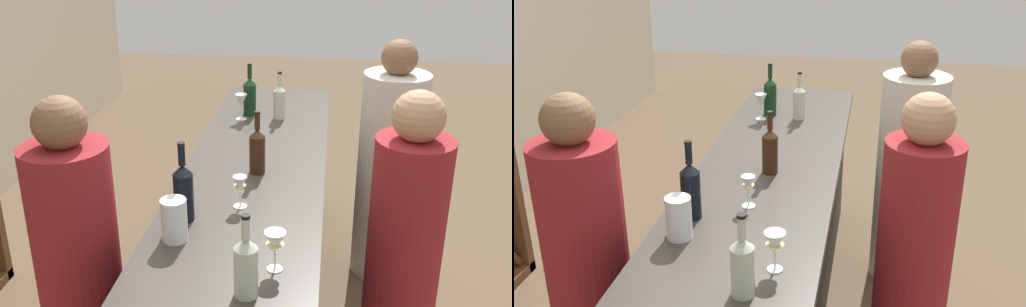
% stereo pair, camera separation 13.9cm
% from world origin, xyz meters
% --- Properties ---
extents(bar_counter, '(2.59, 0.68, 0.91)m').
position_xyz_m(bar_counter, '(0.00, 0.00, 0.46)').
color(bar_counter, '#2A2723').
rests_on(bar_counter, ground).
extents(wine_bottle_leftmost_clear_pale, '(0.08, 0.08, 0.29)m').
position_xyz_m(wine_bottle_leftmost_clear_pale, '(-1.07, -0.11, 1.02)').
color(wine_bottle_leftmost_clear_pale, '#B7C6B2').
rests_on(wine_bottle_leftmost_clear_pale, bar_counter).
extents(wine_bottle_second_left_near_black, '(0.08, 0.08, 0.33)m').
position_xyz_m(wine_bottle_second_left_near_black, '(-0.60, 0.21, 1.03)').
color(wine_bottle_second_left_near_black, black).
rests_on(wine_bottle_second_left_near_black, bar_counter).
extents(wine_bottle_center_amber_brown, '(0.08, 0.08, 0.31)m').
position_xyz_m(wine_bottle_center_amber_brown, '(-0.11, -0.02, 1.02)').
color(wine_bottle_center_amber_brown, '#331E0F').
rests_on(wine_bottle_center_amber_brown, bar_counter).
extents(wine_bottle_second_right_clear_pale, '(0.07, 0.07, 0.29)m').
position_xyz_m(wine_bottle_second_right_clear_pale, '(0.68, -0.05, 1.02)').
color(wine_bottle_second_right_clear_pale, '#B7C6B2').
rests_on(wine_bottle_second_right_clear_pale, bar_counter).
extents(wine_bottle_rightmost_dark_green, '(0.08, 0.08, 0.32)m').
position_xyz_m(wine_bottle_rightmost_dark_green, '(0.73, 0.13, 1.03)').
color(wine_bottle_rightmost_dark_green, black).
rests_on(wine_bottle_rightmost_dark_green, bar_counter).
extents(wine_glass_near_left, '(0.08, 0.08, 0.15)m').
position_xyz_m(wine_glass_near_left, '(-0.91, -0.18, 1.01)').
color(wine_glass_near_left, white).
rests_on(wine_glass_near_left, bar_counter).
extents(wine_glass_near_center, '(0.06, 0.06, 0.14)m').
position_xyz_m(wine_glass_near_center, '(-0.47, 0.01, 1.00)').
color(wine_glass_near_center, white).
rests_on(wine_glass_near_center, bar_counter).
extents(wine_glass_near_right, '(0.07, 0.07, 0.15)m').
position_xyz_m(wine_glass_near_right, '(0.63, 0.17, 1.02)').
color(wine_glass_near_right, white).
rests_on(wine_glass_near_right, bar_counter).
extents(water_pitcher, '(0.10, 0.10, 0.17)m').
position_xyz_m(water_pitcher, '(-0.76, 0.21, 0.99)').
color(water_pitcher, silver).
rests_on(water_pitcher, bar_counter).
extents(person_left_guest, '(0.40, 0.40, 1.43)m').
position_xyz_m(person_left_guest, '(0.54, -0.71, 0.65)').
color(person_left_guest, beige).
rests_on(person_left_guest, ground).
extents(person_center_guest, '(0.38, 0.38, 1.41)m').
position_xyz_m(person_center_guest, '(-0.37, -0.70, 0.66)').
color(person_center_guest, maroon).
rests_on(person_center_guest, ground).
extents(person_right_guest, '(0.38, 0.38, 1.45)m').
position_xyz_m(person_right_guest, '(-0.74, 0.63, 0.67)').
color(person_right_guest, maroon).
rests_on(person_right_guest, ground).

